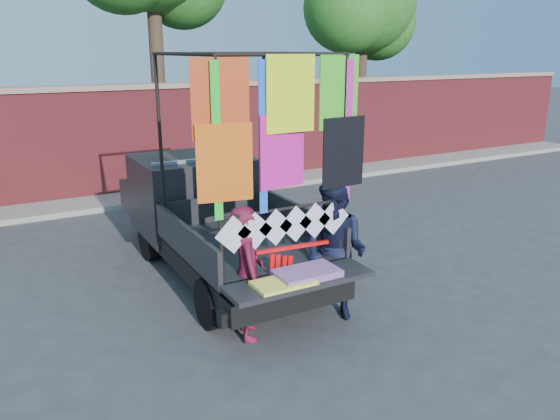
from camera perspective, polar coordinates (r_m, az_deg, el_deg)
ground at (r=7.61m, az=-0.40°, el=-9.89°), size 90.00×90.00×0.00m
brick_wall at (r=13.55m, az=-14.84°, el=7.18°), size 30.00×0.45×2.61m
curb at (r=13.14m, az=-13.67°, el=1.33°), size 30.00×1.20×0.12m
tree_right at (r=17.81m, az=8.95°, el=20.66°), size 4.20×3.30×6.62m
pickup_truck at (r=8.87m, az=-7.80°, el=-0.32°), size 2.11×5.31×3.34m
woman at (r=6.52m, az=-3.48°, el=-6.57°), size 0.54×0.69×1.65m
man at (r=7.02m, az=5.77°, el=-4.26°), size 1.00×1.09×1.80m
streamer_bundle at (r=6.69m, az=0.58°, el=-5.65°), size 0.97×0.14×0.67m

